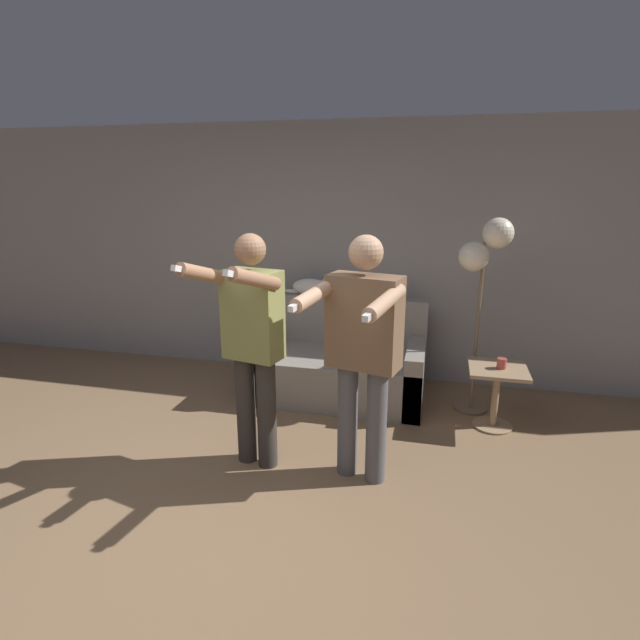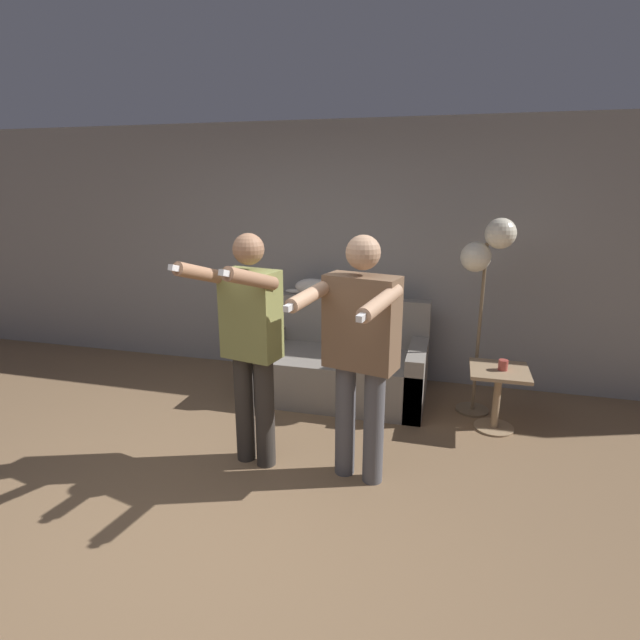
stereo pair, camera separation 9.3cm
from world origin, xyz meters
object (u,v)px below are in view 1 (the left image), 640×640
at_px(person_left, 252,338).
at_px(floor_lamp, 485,257).
at_px(cat, 312,287).
at_px(couch, 339,367).
at_px(cup, 502,363).
at_px(side_table, 496,384).
at_px(person_right, 363,344).

relative_size(person_left, floor_lamp, 0.98).
distance_m(cat, floor_lamp, 1.69).
relative_size(couch, cup, 18.66).
height_order(cat, side_table, cat).
bearing_deg(person_right, cat, 128.55).
height_order(floor_lamp, side_table, floor_lamp).
bearing_deg(couch, person_left, -104.73).
bearing_deg(side_table, person_left, -150.00).
bearing_deg(cat, floor_lamp, -12.36).
relative_size(person_right, cup, 19.76).
distance_m(floor_lamp, cup, 0.90).
bearing_deg(person_left, person_right, 12.28).
distance_m(person_right, cup, 1.48).
bearing_deg(cat, side_table, -20.33).
height_order(couch, side_table, couch).
bearing_deg(person_left, cup, 41.53).
xyz_separation_m(person_right, floor_lamp, (0.82, 1.31, 0.41)).
xyz_separation_m(person_left, floor_lamp, (1.60, 1.31, 0.43)).
relative_size(floor_lamp, side_table, 3.24).
bearing_deg(couch, side_table, -13.32).
bearing_deg(cat, couch, -41.90).
height_order(couch, person_left, person_left).
bearing_deg(floor_lamp, person_left, -140.52).
xyz_separation_m(couch, side_table, (1.40, -0.33, 0.10)).
distance_m(couch, floor_lamp, 1.67).
relative_size(cat, side_table, 0.96).
xyz_separation_m(floor_lamp, cup, (0.18, -0.31, -0.83)).
bearing_deg(cat, person_right, -65.04).
relative_size(couch, floor_lamp, 0.93).
height_order(side_table, cup, cup).
bearing_deg(person_right, couch, 120.87).
height_order(person_right, floor_lamp, floor_lamp).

